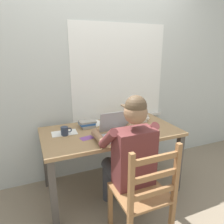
{
  "coord_description": "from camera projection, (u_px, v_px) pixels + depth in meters",
  "views": [
    {
      "loc": [
        -0.79,
        -1.94,
        1.56
      ],
      "look_at": [
        -0.01,
        -0.05,
        0.95
      ],
      "focal_mm": 33.3,
      "sensor_mm": 36.0,
      "label": 1
    }
  ],
  "objects": [
    {
      "name": "back_wall",
      "position": [
        96.0,
        73.0,
        2.49
      ],
      "size": [
        6.0,
        0.08,
        2.6
      ],
      "color": "beige",
      "rests_on": "ground"
    },
    {
      "name": "paper_pile_near_laptop",
      "position": [
        94.0,
        124.0,
        2.43
      ],
      "size": [
        0.28,
        0.25,
        0.01
      ],
      "primitive_type": "cube",
      "rotation": [
        0.0,
        0.0,
        0.33
      ],
      "color": "white",
      "rests_on": "desk"
    },
    {
      "name": "desk",
      "position": [
        111.0,
        138.0,
        2.27
      ],
      "size": [
        1.45,
        0.77,
        0.73
      ],
      "color": "#9E7A51",
      "rests_on": "ground"
    },
    {
      "name": "coffee_mug_dark",
      "position": [
        65.0,
        131.0,
        2.1
      ],
      "size": [
        0.11,
        0.07,
        0.09
      ],
      "color": "#2D384C",
      "rests_on": "desk"
    },
    {
      "name": "laptop",
      "position": [
        118.0,
        130.0,
        2.09
      ],
      "size": [
        0.33,
        0.29,
        0.23
      ],
      "color": "#ADAFB2",
      "rests_on": "desk"
    },
    {
      "name": "seated_person",
      "position": [
        128.0,
        154.0,
        1.85
      ],
      "size": [
        0.5,
        0.6,
        1.23
      ],
      "color": "brown",
      "rests_on": "ground"
    },
    {
      "name": "paper_pile_back_corner",
      "position": [
        64.0,
        133.0,
        2.16
      ],
      "size": [
        0.26,
        0.16,
        0.01
      ],
      "primitive_type": "cube",
      "rotation": [
        0.0,
        0.0,
        -0.03
      ],
      "color": "white",
      "rests_on": "desk"
    },
    {
      "name": "ground_plane",
      "position": [
        111.0,
        187.0,
        2.45
      ],
      "size": [
        8.0,
        8.0,
        0.0
      ],
      "primitive_type": "plane",
      "color": "gray"
    },
    {
      "name": "landscape_photo_print",
      "position": [
        87.0,
        138.0,
        2.04
      ],
      "size": [
        0.15,
        0.11,
        0.0
      ],
      "primitive_type": "cube",
      "rotation": [
        0.0,
        0.0,
        0.21
      ],
      "color": "#7A4293",
      "rests_on": "desk"
    },
    {
      "name": "wooden_chair",
      "position": [
        144.0,
        195.0,
        1.66
      ],
      "size": [
        0.42,
        0.42,
        0.92
      ],
      "color": "olive",
      "rests_on": "ground"
    },
    {
      "name": "computer_mouse",
      "position": [
        142.0,
        131.0,
        2.17
      ],
      "size": [
        0.06,
        0.1,
        0.03
      ],
      "primitive_type": "ellipsoid",
      "color": "black",
      "rests_on": "desk"
    },
    {
      "name": "coffee_mug_white",
      "position": [
        105.0,
        125.0,
        2.25
      ],
      "size": [
        0.11,
        0.07,
        0.09
      ],
      "color": "silver",
      "rests_on": "desk"
    },
    {
      "name": "book_stack_main",
      "position": [
        139.0,
        118.0,
        2.5
      ],
      "size": [
        0.21,
        0.15,
        0.09
      ],
      "color": "white",
      "rests_on": "desk"
    },
    {
      "name": "book_stack_side",
      "position": [
        87.0,
        124.0,
        2.32
      ],
      "size": [
        0.18,
        0.15,
        0.07
      ],
      "color": "gray",
      "rests_on": "desk"
    }
  ]
}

